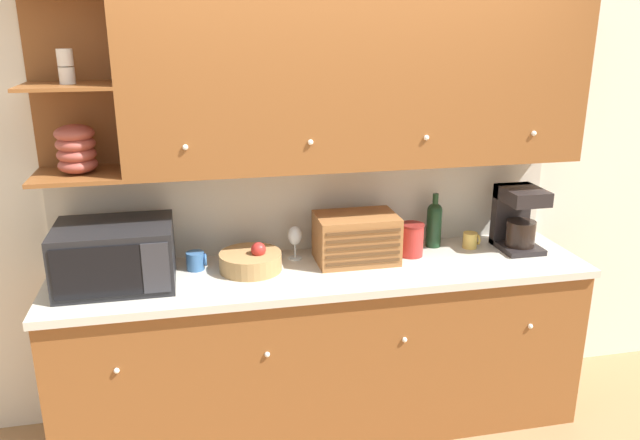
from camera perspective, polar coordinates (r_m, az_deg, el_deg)
ground_plane at (r=3.92m, az=-0.68°, el=-15.32°), size 24.00×24.00×0.00m
wall_back at (r=3.42m, az=-0.86°, el=3.54°), size 5.13×0.06×2.60m
counter_unit at (r=3.42m, az=0.33°, el=-11.56°), size 2.75×0.64×0.93m
backsplash_panel at (r=3.41m, az=-0.73°, el=1.46°), size 2.73×0.01×0.51m
upper_cabinets at (r=3.15m, az=2.87°, el=12.90°), size 2.73×0.38×0.88m
microwave at (r=3.13m, az=-18.21°, el=-3.07°), size 0.54×0.42×0.30m
mug at (r=3.24m, az=-11.27°, el=-3.68°), size 0.10×0.09×0.09m
fruit_basket at (r=3.19m, az=-6.34°, el=-3.74°), size 0.32×0.32×0.15m
wine_glass at (r=3.30m, az=-2.30°, el=-1.55°), size 0.08×0.08×0.18m
bread_box at (r=3.28m, az=3.32°, el=-1.65°), size 0.42×0.29×0.25m
storage_canister at (r=3.39m, az=8.37°, el=-1.79°), size 0.13×0.13×0.18m
wine_bottle at (r=3.53m, az=10.39°, el=-0.23°), size 0.08×0.08×0.31m
mug_blue_second at (r=3.58m, az=13.60°, el=-1.80°), size 0.09×0.08×0.09m
coffee_maker at (r=3.61m, az=17.61°, el=0.26°), size 0.21×0.27×0.35m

